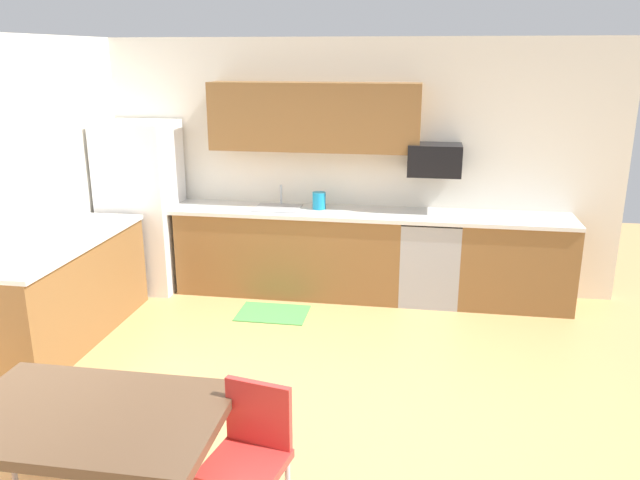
% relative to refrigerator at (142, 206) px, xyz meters
% --- Properties ---
extents(ground_plane, '(12.00, 12.00, 0.00)m').
position_rel_refrigerator_xyz_m(ground_plane, '(2.18, -2.22, -0.92)').
color(ground_plane, tan).
extents(wall_back, '(5.80, 0.10, 2.70)m').
position_rel_refrigerator_xyz_m(wall_back, '(2.18, 0.43, 0.43)').
color(wall_back, silver).
rests_on(wall_back, ground).
extents(cabinet_run_back, '(2.41, 0.60, 0.90)m').
position_rel_refrigerator_xyz_m(cabinet_run_back, '(1.63, 0.08, -0.47)').
color(cabinet_run_back, brown).
rests_on(cabinet_run_back, ground).
extents(cabinet_run_back_right, '(1.14, 0.60, 0.90)m').
position_rel_refrigerator_xyz_m(cabinet_run_back_right, '(4.01, 0.08, -0.47)').
color(cabinet_run_back_right, brown).
rests_on(cabinet_run_back_right, ground).
extents(cabinet_run_left, '(0.60, 2.00, 0.90)m').
position_rel_refrigerator_xyz_m(cabinet_run_left, '(-0.12, -1.42, -0.47)').
color(cabinet_run_left, brown).
rests_on(cabinet_run_left, ground).
extents(countertop_back, '(4.80, 0.64, 0.04)m').
position_rel_refrigerator_xyz_m(countertop_back, '(2.18, 0.08, -0.00)').
color(countertop_back, silver).
rests_on(countertop_back, cabinet_run_back).
extents(countertop_left, '(0.64, 2.00, 0.04)m').
position_rel_refrigerator_xyz_m(countertop_left, '(-0.12, -1.42, -0.00)').
color(countertop_left, silver).
rests_on(countertop_left, cabinet_run_left).
extents(upper_cabinets_back, '(2.20, 0.34, 0.70)m').
position_rel_refrigerator_xyz_m(upper_cabinets_back, '(1.88, 0.21, 0.98)').
color(upper_cabinets_back, brown).
extents(refrigerator, '(0.76, 0.70, 1.84)m').
position_rel_refrigerator_xyz_m(refrigerator, '(0.00, 0.00, 0.00)').
color(refrigerator, white).
rests_on(refrigerator, ground).
extents(oven_range, '(0.60, 0.60, 0.91)m').
position_rel_refrigerator_xyz_m(oven_range, '(3.14, 0.08, -0.47)').
color(oven_range, '#999BA0').
rests_on(oven_range, ground).
extents(microwave, '(0.54, 0.36, 0.32)m').
position_rel_refrigerator_xyz_m(microwave, '(3.14, 0.18, 0.57)').
color(microwave, black).
extents(sink_basin, '(0.48, 0.40, 0.14)m').
position_rel_refrigerator_xyz_m(sink_basin, '(1.51, 0.08, -0.04)').
color(sink_basin, '#A5A8AD').
rests_on(sink_basin, countertop_back).
extents(sink_faucet, '(0.02, 0.02, 0.24)m').
position_rel_refrigerator_xyz_m(sink_faucet, '(1.51, 0.26, 0.12)').
color(sink_faucet, '#B2B5BA').
rests_on(sink_faucet, countertop_back).
extents(dining_table, '(1.40, 0.90, 0.73)m').
position_rel_refrigerator_xyz_m(dining_table, '(1.35, -3.65, -0.25)').
color(dining_table, brown).
rests_on(dining_table, ground).
extents(chair_near_table, '(0.47, 0.47, 0.85)m').
position_rel_refrigerator_xyz_m(chair_near_table, '(2.18, -3.52, -0.42)').
color(chair_near_table, red).
rests_on(chair_near_table, ground).
extents(floor_mat, '(0.70, 0.50, 0.01)m').
position_rel_refrigerator_xyz_m(floor_mat, '(1.59, -0.57, -0.92)').
color(floor_mat, '#4CA54C').
rests_on(floor_mat, ground).
extents(kettle, '(0.14, 0.14, 0.20)m').
position_rel_refrigerator_xyz_m(kettle, '(1.95, 0.13, 0.10)').
color(kettle, '#198CBF').
rests_on(kettle, countertop_back).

